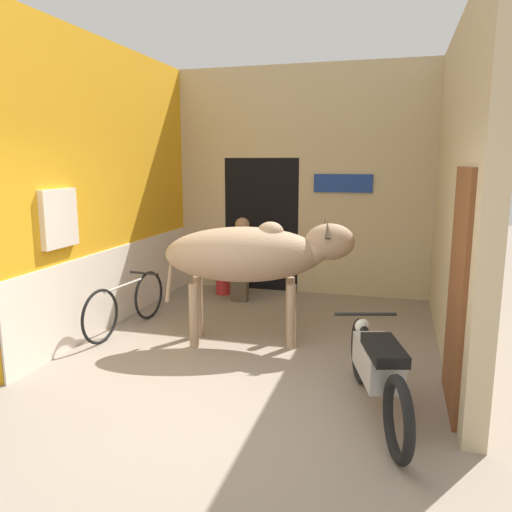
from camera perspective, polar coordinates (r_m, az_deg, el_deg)
The scene contains 9 objects.
ground_plane at distance 4.53m, azimuth -6.03°, elevation -17.56°, with size 30.00×30.00×0.00m, color gray.
wall_left_shopfront at distance 6.91m, azimuth -16.48°, elevation 7.13°, with size 0.25×4.32×3.65m.
wall_back_with_doorway at distance 8.51m, azimuth 3.57°, elevation 6.47°, with size 4.14×0.93×3.65m.
wall_right_with_door at distance 5.85m, azimuth 22.19°, elevation 6.55°, with size 0.22×4.32×3.65m.
cow at distance 5.83m, azimuth -0.28°, elevation 0.13°, with size 2.27×1.11×1.50m.
motorcycle_near at distance 4.44m, azimuth 13.66°, elevation -12.28°, with size 0.73×1.91×0.75m.
bicycle at distance 6.65m, azimuth -14.57°, elevation -5.34°, with size 0.44×1.70×0.68m.
shopkeeper_seated at distance 7.80m, azimuth -1.65°, elevation -0.02°, with size 0.37×0.34×1.30m.
plastic_stool at distance 8.23m, azimuth -3.72°, elevation -2.70°, with size 0.36×0.36×0.45m.
Camera 1 is at (1.51, -3.69, 2.13)m, focal length 35.00 mm.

